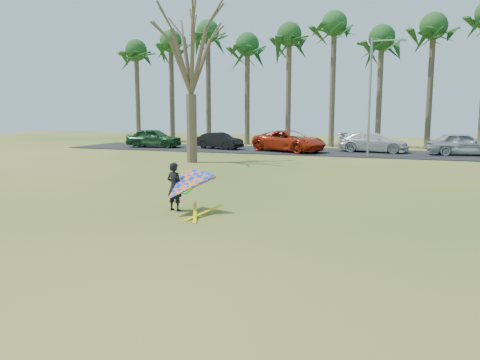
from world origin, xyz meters
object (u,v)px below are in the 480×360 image
(bare_tree_left, at_px, (190,49))
(car_4, at_px, (463,144))
(car_1, at_px, (220,141))
(car_3, at_px, (373,142))
(streetlight, at_px, (372,92))
(car_2, at_px, (289,141))
(car_0, at_px, (154,138))
(kite_flyer, at_px, (183,187))

(bare_tree_left, bearing_deg, car_4, 32.56)
(car_1, height_order, car_3, car_3)
(streetlight, bearing_deg, car_3, 91.58)
(car_2, height_order, car_3, car_2)
(car_1, bearing_deg, car_0, 109.49)
(car_3, bearing_deg, car_2, 112.45)
(car_0, relative_size, car_4, 1.00)
(car_2, bearing_deg, car_1, 107.17)
(car_1, bearing_deg, car_3, -69.03)
(bare_tree_left, relative_size, car_2, 1.65)
(car_3, xyz_separation_m, kite_flyer, (-3.84, -24.16, 0.02))
(car_2, distance_m, car_4, 12.38)
(bare_tree_left, distance_m, car_0, 13.72)
(streetlight, xyz_separation_m, car_1, (-12.35, 2.64, -3.73))
(car_1, distance_m, car_2, 6.14)
(streetlight, height_order, car_1, streetlight)
(bare_tree_left, relative_size, car_3, 1.86)
(bare_tree_left, bearing_deg, car_1, 102.80)
(car_2, bearing_deg, streetlight, -85.21)
(car_0, relative_size, car_1, 1.17)
(car_3, bearing_deg, car_1, 101.71)
(car_4, bearing_deg, car_2, 88.67)
(streetlight, xyz_separation_m, car_2, (-6.24, 2.04, -3.59))
(bare_tree_left, distance_m, car_2, 11.55)
(car_1, distance_m, car_4, 18.43)
(bare_tree_left, distance_m, kite_flyer, 15.91)
(bare_tree_left, relative_size, car_0, 2.04)
(car_4, bearing_deg, car_3, 78.19)
(car_3, bearing_deg, bare_tree_left, 143.31)
(car_4, bearing_deg, bare_tree_left, 115.09)
(streetlight, height_order, kite_flyer, streetlight)
(kite_flyer, bearing_deg, car_1, 110.09)
(streetlight, relative_size, car_2, 1.36)
(car_3, bearing_deg, car_0, 101.22)
(bare_tree_left, bearing_deg, kite_flyer, -65.01)
(car_3, distance_m, car_4, 6.19)
(car_0, bearing_deg, car_4, -94.10)
(car_0, distance_m, car_2, 12.08)
(bare_tree_left, xyz_separation_m, kite_flyer, (6.21, -13.33, -6.07))
(streetlight, height_order, car_2, streetlight)
(streetlight, xyz_separation_m, car_4, (6.07, 3.36, -3.59))
(bare_tree_left, distance_m, streetlight, 12.58)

